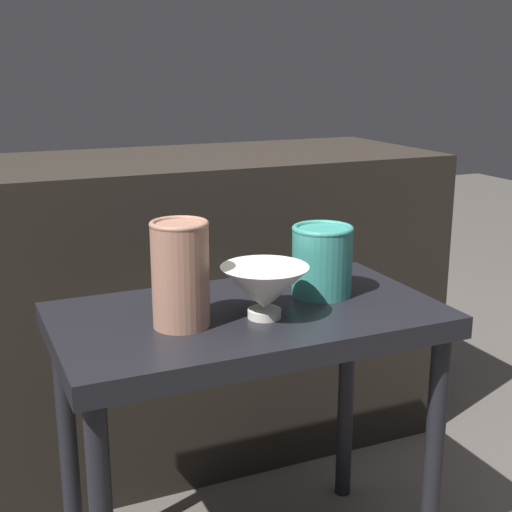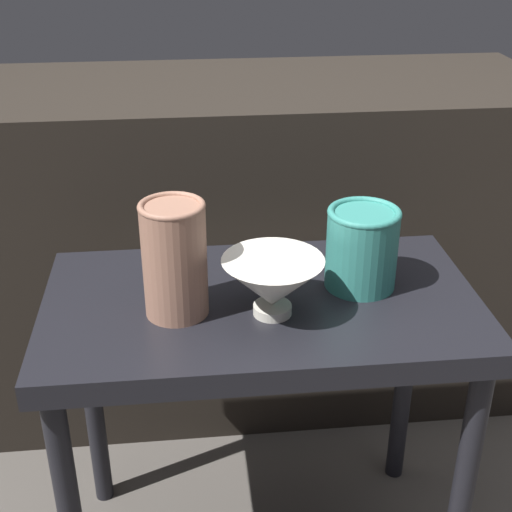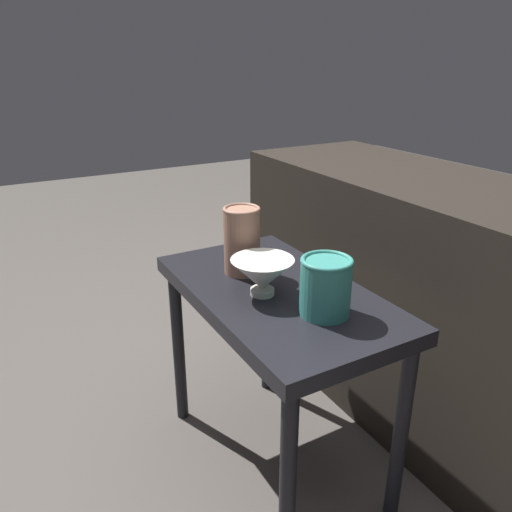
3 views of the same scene
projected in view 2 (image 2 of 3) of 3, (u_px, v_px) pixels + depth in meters
table at (261, 337)px, 1.16m from camera, size 0.69×0.39×0.55m
couch_backdrop at (235, 242)px, 1.71m from camera, size 1.40×0.50×0.76m
bowl at (273, 283)px, 1.06m from camera, size 0.15×0.15×0.09m
vase_textured_left at (175, 258)px, 1.05m from camera, size 0.10×0.10×0.18m
vase_colorful_right at (362, 247)px, 1.14m from camera, size 0.12×0.12×0.13m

